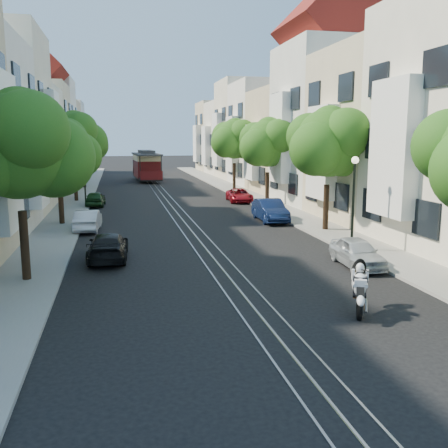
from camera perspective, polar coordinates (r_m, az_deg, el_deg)
ground at (r=44.74m, az=-6.97°, el=3.24°), size 200.00×200.00×0.00m
sidewalk_east at (r=45.94m, az=2.09°, el=3.55°), size 2.50×80.00×0.12m
sidewalk_west at (r=44.69m, az=-16.28°, el=2.99°), size 2.50×80.00×0.12m
rail_left at (r=44.70m, az=-7.67°, el=3.23°), size 0.06×80.00×0.02m
rail_slot at (r=44.74m, az=-6.97°, el=3.25°), size 0.06×80.00×0.02m
rail_right at (r=44.79m, az=-6.27°, el=3.28°), size 0.06×80.00×0.02m
lane_line at (r=44.74m, az=-6.97°, el=3.24°), size 0.08×80.00×0.01m
townhouses_east at (r=46.93m, az=7.71°, el=9.87°), size 7.75×72.00×12.00m
townhouses_west at (r=44.91m, az=-22.56°, el=9.09°), size 7.75×72.00×11.76m
tree_e_b at (r=27.62m, az=11.95°, el=8.89°), size 4.93×4.08×6.68m
tree_e_c at (r=37.94m, az=5.14°, el=9.07°), size 4.84×3.99×6.52m
tree_e_d at (r=48.56m, az=1.27°, el=9.58°), size 5.01×4.16×6.85m
tree_w_a at (r=18.54m, az=-22.32°, el=8.01°), size 4.93×4.08×6.68m
tree_w_b at (r=30.44m, az=-18.33°, el=8.05°), size 4.72×3.87×6.27m
tree_w_c at (r=41.38m, az=-16.76°, el=9.41°), size 5.13×4.28×7.09m
tree_w_d at (r=52.36m, az=-15.78°, el=8.94°), size 4.84×3.99×6.52m
lamp_east at (r=22.81m, az=14.63°, el=3.88°), size 0.32×0.32×4.16m
lamp_west at (r=38.42m, az=-15.69°, el=6.13°), size 0.32×0.32×4.16m
sportbike_rider at (r=15.17m, az=15.23°, el=-6.77°), size 1.11×1.75×1.54m
cable_car at (r=60.01m, az=-8.84°, el=6.74°), size 3.20×8.74×3.30m
parked_car_e_near at (r=20.63m, az=14.97°, el=-3.15°), size 1.55×3.43×1.14m
parked_car_e_mid at (r=30.84m, az=5.28°, el=1.57°), size 1.53×4.13×1.35m
parked_car_e_far at (r=40.04m, az=1.77°, el=3.30°), size 2.01×3.93×1.06m
parked_car_w_near at (r=21.56m, az=-13.10°, el=-2.51°), size 1.78×4.01×1.14m
parked_car_w_mid at (r=28.58m, az=-15.29°, el=0.42°), size 1.44×3.60×1.16m
parked_car_w_far at (r=38.64m, az=-14.49°, el=2.81°), size 1.50×3.37×1.13m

